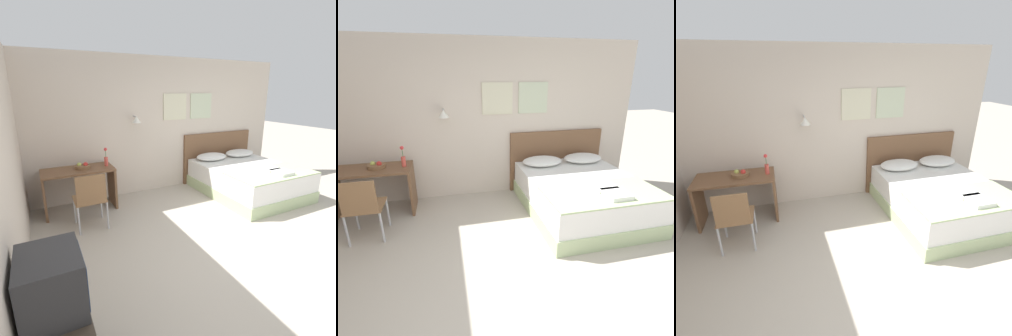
{
  "view_description": "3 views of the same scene",
  "coord_description": "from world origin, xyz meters",
  "views": [
    {
      "loc": [
        -2.25,
        -2.06,
        2.02
      ],
      "look_at": [
        -0.39,
        1.59,
        0.8
      ],
      "focal_mm": 28.0,
      "sensor_mm": 36.0,
      "label": 1
    },
    {
      "loc": [
        -0.56,
        -1.69,
        2.11
      ],
      "look_at": [
        0.28,
        1.85,
        0.78
      ],
      "focal_mm": 28.0,
      "sensor_mm": 36.0,
      "label": 2
    },
    {
      "loc": [
        -1.04,
        -1.55,
        2.4
      ],
      "look_at": [
        -0.17,
        1.64,
        1.03
      ],
      "focal_mm": 28.0,
      "sensor_mm": 36.0,
      "label": 3
    }
  ],
  "objects": [
    {
      "name": "pillow_left",
      "position": [
        1.08,
        2.41,
        0.65
      ],
      "size": [
        0.7,
        0.46,
        0.15
      ],
      "color": "white",
      "rests_on": "bed"
    },
    {
      "name": "ground_plane",
      "position": [
        0.0,
        0.0,
        0.0
      ],
      "size": [
        24.0,
        24.0,
        0.0
      ],
      "primitive_type": "plane",
      "color": "#B2A899"
    },
    {
      "name": "television",
      "position": [
        -2.28,
        -0.42,
        0.79
      ],
      "size": [
        0.41,
        0.47,
        0.43
      ],
      "color": "#2D2D30",
      "rests_on": "tv_stand"
    },
    {
      "name": "desk_chair",
      "position": [
        -1.65,
        1.63,
        0.52
      ],
      "size": [
        0.45,
        0.45,
        0.88
      ],
      "color": "#8E6642",
      "rests_on": "ground_plane"
    },
    {
      "name": "folded_towel_mid_bed",
      "position": [
        1.55,
        0.97,
        0.63
      ],
      "size": [
        0.3,
        0.32,
        0.06
      ],
      "color": "white",
      "rests_on": "throw_blanket"
    },
    {
      "name": "throw_blanket",
      "position": [
        1.47,
        1.11,
        0.58
      ],
      "size": [
        1.62,
        0.8,
        0.02
      ],
      "color": "#B2C693",
      "rests_on": "bed"
    },
    {
      "name": "headboard",
      "position": [
        1.47,
        2.72,
        0.55
      ],
      "size": [
        1.79,
        0.06,
        1.1
      ],
      "color": "brown",
      "rests_on": "ground_plane"
    },
    {
      "name": "fruit_bowl",
      "position": [
        -1.61,
        2.41,
        0.78
      ],
      "size": [
        0.26,
        0.26,
        0.11
      ],
      "color": "brown",
      "rests_on": "desk"
    },
    {
      "name": "wall_back",
      "position": [
        0.01,
        2.78,
        1.33
      ],
      "size": [
        5.83,
        0.31,
        2.65
      ],
      "color": "beige",
      "rests_on": "ground_plane"
    },
    {
      "name": "bed",
      "position": [
        1.47,
        1.69,
        0.28
      ],
      "size": [
        1.67,
        2.0,
        0.57
      ],
      "color": "#B2C693",
      "rests_on": "ground_plane"
    },
    {
      "name": "folded_towel_near_foot",
      "position": [
        1.53,
        1.25,
        0.63
      ],
      "size": [
        0.3,
        0.35,
        0.06
      ],
      "color": "white",
      "rests_on": "throw_blanket"
    },
    {
      "name": "flower_vase",
      "position": [
        -1.21,
        2.39,
        0.87
      ],
      "size": [
        0.06,
        0.06,
        0.33
      ],
      "color": "#D14C42",
      "rests_on": "desk"
    },
    {
      "name": "desk",
      "position": [
        -1.69,
        2.4,
        0.52
      ],
      "size": [
        1.17,
        0.58,
        0.74
      ],
      "color": "brown",
      "rests_on": "ground_plane"
    },
    {
      "name": "pillow_right",
      "position": [
        1.86,
        2.41,
        0.65
      ],
      "size": [
        0.7,
        0.46,
        0.15
      ],
      "color": "white",
      "rests_on": "bed"
    }
  ]
}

